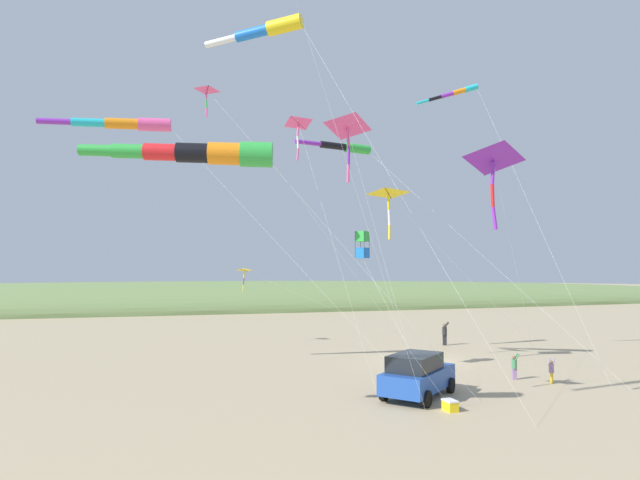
% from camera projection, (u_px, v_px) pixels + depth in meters
% --- Properties ---
extents(ground_plane, '(600.00, 600.00, 0.00)m').
position_uv_depth(ground_plane, '(423.00, 361.00, 29.62)').
color(ground_plane, tan).
extents(dune_ridge_grassy, '(28.00, 240.00, 8.87)m').
position_uv_depth(dune_ridge_grassy, '(256.00, 307.00, 81.77)').
color(dune_ridge_grassy, '#6B844C').
rests_on(dune_ridge_grassy, ground_plane).
extents(parked_car, '(4.14, 4.51, 1.85)m').
position_uv_depth(parked_car, '(417.00, 374.00, 20.91)').
color(parked_car, '#1E479E').
rests_on(parked_car, ground_plane).
extents(cooler_box, '(0.62, 0.42, 0.42)m').
position_uv_depth(cooler_box, '(450.00, 405.00, 18.71)').
color(cooler_box, yellow).
rests_on(cooler_box, ground_plane).
extents(person_adult_flyer, '(0.56, 0.62, 1.76)m').
position_uv_depth(person_adult_flyer, '(445.00, 332.00, 36.70)').
color(person_adult_flyer, '#232328').
rests_on(person_adult_flyer, ground_plane).
extents(person_child_green_jacket, '(0.38, 0.44, 1.29)m').
position_uv_depth(person_child_green_jacket, '(514.00, 365.00, 24.46)').
color(person_child_green_jacket, '#8E6B9E').
rests_on(person_child_green_jacket, ground_plane).
extents(person_child_grey_jacket, '(0.40, 0.42, 1.18)m').
position_uv_depth(person_child_grey_jacket, '(551.00, 370.00, 23.63)').
color(person_child_grey_jacket, gold).
rests_on(person_child_grey_jacket, ground_plane).
extents(kite_delta_teal_far_right, '(3.94, 13.32, 5.83)m').
position_uv_depth(kite_delta_teal_far_right, '(245.00, 271.00, 37.65)').
color(kite_delta_teal_far_right, yellow).
rests_on(kite_delta_teal_far_right, ground_plane).
extents(kite_box_blue_topmost, '(5.23, 1.65, 7.60)m').
position_uv_depth(kite_box_blue_topmost, '(362.00, 245.00, 26.54)').
color(kite_box_blue_topmost, green).
rests_on(kite_box_blue_topmost, ground_plane).
extents(kite_windsock_magenta_far_left, '(10.12, 17.00, 13.88)m').
position_uv_depth(kite_windsock_magenta_far_left, '(125.00, 124.00, 26.60)').
color(kite_windsock_magenta_far_left, '#EF4C93').
rests_on(kite_windsock_magenta_far_left, ground_plane).
extents(kite_delta_yellow_midlevel, '(1.51, 9.99, 8.71)m').
position_uv_depth(kite_delta_yellow_midlevel, '(389.00, 194.00, 19.55)').
color(kite_delta_yellow_midlevel, yellow).
rests_on(kite_delta_yellow_midlevel, ground_plane).
extents(kite_windsock_white_trailing, '(12.94, 12.49, 13.92)m').
position_uv_depth(kite_windsock_white_trailing, '(344.00, 147.00, 31.98)').
color(kite_windsock_white_trailing, green).
rests_on(kite_windsock_white_trailing, ground_plane).
extents(kite_windsock_small_distant, '(9.49, 4.62, 17.55)m').
position_uv_depth(kite_windsock_small_distant, '(456.00, 93.00, 31.31)').
color(kite_windsock_small_distant, '#1EB7C6').
rests_on(kite_windsock_small_distant, ground_plane).
extents(kite_delta_rainbow_low_near, '(6.31, 2.97, 14.06)m').
position_uv_depth(kite_delta_rainbow_low_near, '(299.00, 124.00, 27.34)').
color(kite_delta_rainbow_low_near, '#EF4C93').
rests_on(kite_delta_rainbow_low_near, ground_plane).
extents(kite_delta_long_streamer_right, '(4.09, 3.46, 13.82)m').
position_uv_depth(kite_delta_long_streamer_right, '(347.00, 128.00, 26.48)').
color(kite_delta_long_streamer_right, '#EF4C93').
rests_on(kite_delta_long_streamer_right, ground_plane).
extents(kite_windsock_striped_overhead, '(12.39, 10.35, 18.49)m').
position_uv_depth(kite_windsock_striped_overhead, '(267.00, 30.00, 25.32)').
color(kite_windsock_striped_overhead, yellow).
rests_on(kite_windsock_striped_overhead, ground_plane).
extents(kite_windsock_red_high_left, '(2.30, 13.60, 9.71)m').
position_uv_depth(kite_windsock_red_high_left, '(203.00, 153.00, 16.48)').
color(kite_windsock_red_high_left, green).
rests_on(kite_windsock_red_high_left, ground_plane).
extents(kite_delta_checkered_midright, '(5.33, 7.00, 10.22)m').
position_uv_depth(kite_delta_checkered_midright, '(493.00, 161.00, 18.92)').
color(kite_delta_checkered_midright, purple).
rests_on(kite_delta_checkered_midright, ground_plane).
extents(kite_delta_purple_drifting, '(6.30, 11.17, 14.19)m').
position_uv_depth(kite_delta_purple_drifting, '(209.00, 92.00, 23.25)').
color(kite_delta_purple_drifting, '#EF4C93').
rests_on(kite_delta_purple_drifting, ground_plane).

